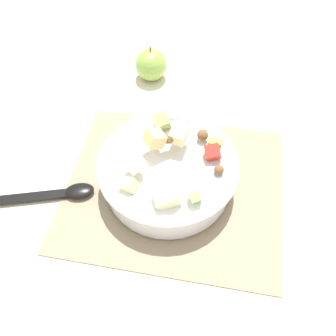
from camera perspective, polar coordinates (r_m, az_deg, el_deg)
The scene contains 5 objects.
ground_plane at distance 0.73m, azimuth 0.87°, elevation -3.12°, with size 2.40×2.40×0.00m, color silver.
placemat at distance 0.73m, azimuth 0.88°, elevation -2.99°, with size 0.42×0.37×0.01m, color gray.
salad_bowl at distance 0.69m, azimuth 0.02°, elevation -0.42°, with size 0.27×0.27×0.12m.
serving_spoon at distance 0.74m, azimuth -16.60°, elevation -3.81°, with size 0.20×0.09×0.01m.
whole_apple at distance 0.94m, azimuth -2.66°, elevation 15.78°, with size 0.08×0.08×0.09m.
Camera 1 is at (-0.06, 0.40, 0.61)m, focal length 39.13 mm.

